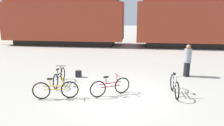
# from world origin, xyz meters

# --- Properties ---
(ground_plane) EXTENTS (80.00, 80.00, 0.00)m
(ground_plane) POSITION_xyz_m (0.00, 0.00, 0.00)
(ground_plane) COLOR #A8A399
(freight_train) EXTENTS (24.31, 3.16, 5.58)m
(freight_train) POSITION_xyz_m (0.00, 12.43, 2.92)
(freight_train) COLOR black
(freight_train) RESTS_ON ground_plane
(rail_near) EXTENTS (36.31, 0.07, 0.01)m
(rail_near) POSITION_xyz_m (0.00, 11.72, 0.01)
(rail_near) COLOR #4C4238
(rail_near) RESTS_ON ground_plane
(rail_far) EXTENTS (36.31, 0.07, 0.01)m
(rail_far) POSITION_xyz_m (0.00, 13.15, 0.01)
(rail_far) COLOR #4C4238
(rail_far) RESTS_ON ground_plane
(bicycle_maroon) EXTENTS (1.52, 0.96, 0.85)m
(bicycle_maroon) POSITION_xyz_m (-0.21, -0.12, 0.36)
(bicycle_maroon) COLOR black
(bicycle_maroon) RESTS_ON ground_plane
(bicycle_black) EXTENTS (0.46, 1.76, 0.83)m
(bicycle_black) POSITION_xyz_m (-2.72, 0.89, 0.35)
(bicycle_black) COLOR black
(bicycle_black) RESTS_ON ground_plane
(bicycle_yellow) EXTENTS (1.74, 0.52, 0.86)m
(bicycle_yellow) POSITION_xyz_m (-2.27, -0.73, 0.37)
(bicycle_yellow) COLOR black
(bicycle_yellow) RESTS_ON ground_plane
(bicycle_silver) EXTENTS (0.46, 1.71, 0.89)m
(bicycle_silver) POSITION_xyz_m (2.37, 0.26, 0.38)
(bicycle_silver) COLOR black
(bicycle_silver) RESTS_ON ground_plane
(person_in_grey) EXTENTS (0.37, 0.37, 1.67)m
(person_in_grey) POSITION_xyz_m (3.39, 2.94, 0.83)
(person_in_grey) COLOR black
(person_in_grey) RESTS_ON ground_plane
(backpack) EXTENTS (0.28, 0.20, 0.34)m
(backpack) POSITION_xyz_m (-2.16, 2.09, 0.17)
(backpack) COLOR black
(backpack) RESTS_ON ground_plane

